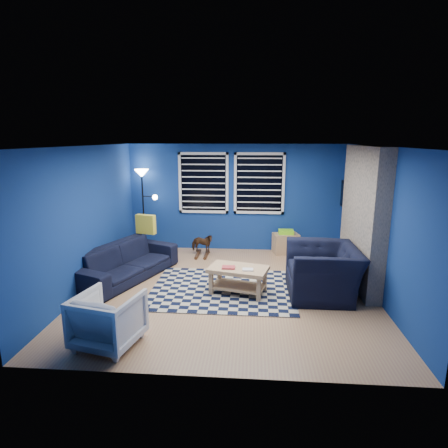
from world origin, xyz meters
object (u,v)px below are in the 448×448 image
Objects in this scene: cabinet at (286,243)px; armchair_big at (323,271)px; sofa at (126,262)px; rocking_horse at (202,243)px; coffee_table at (238,275)px; armchair_bent at (108,319)px; floor_lamp at (143,184)px; tv at (347,196)px.

armchair_big is at bearing -93.16° from cabinet.
sofa is at bearing -163.45° from cabinet.
coffee_table is (0.91, -2.05, 0.05)m from rocking_horse.
floor_lamp is at bearing -67.21° from armchair_bent.
sofa is 2.23m from floor_lamp.
rocking_horse is 0.48× the size of coffee_table.
coffee_table is 1.72× the size of cabinet.
cabinet reaches higher than rocking_horse.
sofa reaches higher than cabinet.
armchair_big is (3.60, -0.49, 0.09)m from sofa.
rocking_horse is 0.27× the size of floor_lamp.
floor_lamp is (-0.71, 4.17, 1.23)m from armchair_bent.
tv is 1.72m from cabinet.
armchair_big is 1.44m from coffee_table.
sofa reaches higher than rocking_horse.
sofa is 4.27× the size of rocking_horse.
floor_lamp reaches higher than armchair_bent.
coffee_table is at bearing -144.94° from rocking_horse.
rocking_horse is at bearing 113.84° from coffee_table.
armchair_big is 1.67× the size of armchair_bent.
floor_lamp is (-3.75, 2.33, 1.16)m from armchair_big.
armchair_big is at bearing -119.16° from rocking_horse.
sofa is at bearing -98.13° from armchair_big.
rocking_horse is (-3.17, -0.09, -1.11)m from tv.
floor_lamp is at bearing -122.21° from armchair_big.
armchair_bent is at bearing -59.14° from armchair_big.
tv is 1.57× the size of cabinet.
tv is at bearing -24.86° from cabinet.
armchair_big is 3.55m from armchair_bent.
cabinet is at bearing -108.85° from armchair_bent.
tv is 3.29m from coffee_table.
cabinet is (1.91, 0.34, -0.04)m from rocking_horse.
coffee_table is at bearing -126.44° from cabinet.
armchair_big reaches higher than sofa.
rocking_horse reaches higher than coffee_table.
cabinet is at bearing 168.77° from tv.
armchair_bent is at bearing -134.57° from tv.
tv is 4.58m from floor_lamp.
cabinet is (2.61, 4.17, -0.11)m from armchair_bent.
tv reaches higher than sofa.
sofa is 2.06× the size of coffee_table.
coffee_table is at bearing -46.00° from floor_lamp.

